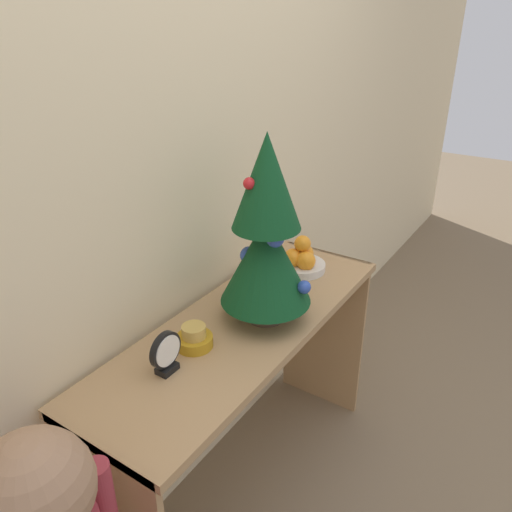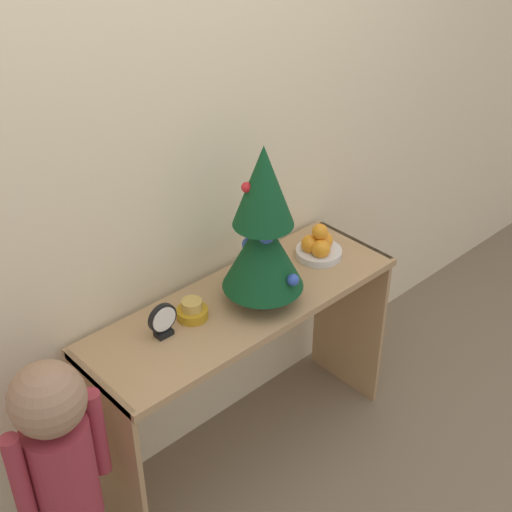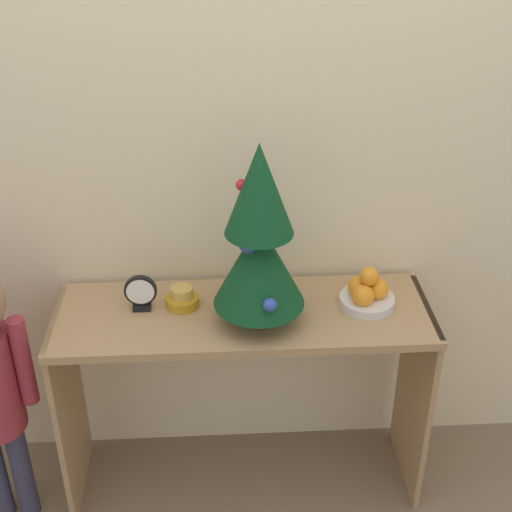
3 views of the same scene
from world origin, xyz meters
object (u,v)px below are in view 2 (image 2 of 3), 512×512
singing_bowl (192,311)px  desk_clock (163,321)px  fruit_bowl (319,246)px  mini_tree (263,231)px  child_figure (61,460)px

singing_bowl → desk_clock: desk_clock is taller
fruit_bowl → singing_bowl: bearing=177.2°
mini_tree → singing_bowl: size_ratio=5.47×
singing_bowl → desk_clock: (-0.14, -0.01, 0.04)m
mini_tree → fruit_bowl: size_ratio=3.32×
desk_clock → singing_bowl: bearing=5.3°
fruit_bowl → child_figure: (-1.28, -0.14, -0.16)m
fruit_bowl → desk_clock: (-0.77, 0.02, 0.02)m
singing_bowl → desk_clock: 0.14m
fruit_bowl → singing_bowl: fruit_bowl is taller
singing_bowl → child_figure: size_ratio=0.11×
desk_clock → mini_tree: bearing=-12.0°
child_figure → desk_clock: bearing=16.6°
mini_tree → singing_bowl: 0.39m
mini_tree → desk_clock: (-0.39, 0.08, -0.24)m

